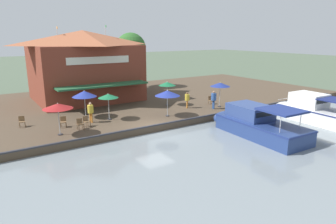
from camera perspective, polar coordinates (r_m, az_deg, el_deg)
ground_plane at (r=24.26m, az=-2.55°, el=-4.09°), size 220.00×220.00×0.00m
quay_deck at (r=33.79m, az=-12.12°, el=1.42°), size 22.00×56.00×0.60m
quay_edge_fender at (r=24.14m, az=-2.69°, el=-2.56°), size 0.20×50.40×0.10m
waterfront_restaurant at (r=35.38m, az=-15.62°, el=8.66°), size 11.37×11.28×8.25m
patio_umbrella_far_corner at (r=22.85m, az=-20.28°, el=1.04°), size 2.13×2.13×2.39m
patio_umbrella_mid_patio_right at (r=27.21m, az=-15.66°, el=3.35°), size 2.11×2.11×2.43m
patio_umbrella_near_quay_edge at (r=30.92m, az=-0.17°, el=5.39°), size 1.77×1.77×2.50m
patio_umbrella_mid_patio_left at (r=26.00m, az=-11.32°, el=3.00°), size 1.73×1.73×2.30m
patio_umbrella_back_row at (r=26.61m, az=-0.11°, el=3.62°), size 2.24×2.24×2.40m
patio_umbrella_by_entrance at (r=30.74m, az=9.92°, el=5.16°), size 2.00×2.00×2.53m
cafe_chair_beside_entrance at (r=24.14m, az=-16.42°, el=-2.09°), size 0.46×0.46×0.85m
cafe_chair_mid_patio at (r=26.53m, az=-26.07°, el=-1.53°), size 0.47×0.47×0.85m
cafe_chair_under_first_umbrella at (r=24.72m, az=-15.31°, el=-1.63°), size 0.53×0.53×0.85m
cafe_chair_back_row_seat at (r=25.16m, az=-19.33°, el=-1.66°), size 0.55×0.55×0.85m
cafe_chair_facing_river at (r=32.11m, az=8.11°, el=2.36°), size 0.46×0.46×0.85m
person_mid_patio at (r=29.94m, az=3.68°, el=2.65°), size 0.46×0.46×1.62m
person_at_quay_edge at (r=25.65m, az=-14.54°, el=0.39°), size 0.49×0.49×1.72m
person_near_entrance at (r=29.82m, az=8.70°, el=2.73°), size 0.51×0.51×1.81m
motorboat_mid_row at (r=24.70m, az=15.90°, el=-2.00°), size 8.69×3.39×2.52m
motorboat_nearest_quay at (r=30.42m, az=25.61°, el=0.22°), size 8.18×3.18×2.47m
tree_behind_restaurant at (r=41.89m, az=-7.16°, el=11.83°), size 4.32×4.11×7.50m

